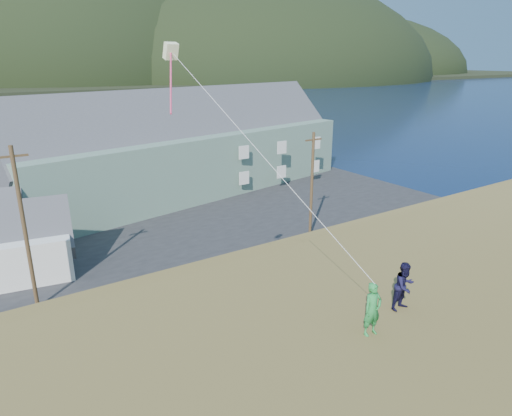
{
  "coord_description": "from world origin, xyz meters",
  "views": [
    {
      "loc": [
        -6.7,
        -25.92,
        14.44
      ],
      "look_at": [
        2.74,
        -11.71,
        8.8
      ],
      "focal_mm": 32.0,
      "sensor_mm": 36.0,
      "label": 1
    }
  ],
  "objects_px": {
    "shed_white": "(10,244)",
    "kite_flyer_green": "(373,309)",
    "lodge": "(186,145)",
    "kite_flyer_navy": "(404,286)"
  },
  "relations": [
    {
      "from": "lodge",
      "to": "kite_flyer_green",
      "type": "distance_m",
      "value": 40.69
    },
    {
      "from": "kite_flyer_green",
      "to": "kite_flyer_navy",
      "type": "xyz_separation_m",
      "value": [
        1.8,
        0.4,
        -0.01
      ]
    },
    {
      "from": "lodge",
      "to": "kite_flyer_green",
      "type": "relative_size",
      "value": 26.28
    },
    {
      "from": "shed_white",
      "to": "kite_flyer_green",
      "type": "bearing_deg",
      "value": -66.13
    },
    {
      "from": "kite_flyer_green",
      "to": "kite_flyer_navy",
      "type": "height_order",
      "value": "kite_flyer_green"
    },
    {
      "from": "shed_white",
      "to": "kite_flyer_green",
      "type": "distance_m",
      "value": 27.13
    },
    {
      "from": "lodge",
      "to": "shed_white",
      "type": "bearing_deg",
      "value": -156.71
    },
    {
      "from": "shed_white",
      "to": "kite_flyer_navy",
      "type": "xyz_separation_m",
      "value": [
        8.51,
        -25.3,
        5.52
      ]
    },
    {
      "from": "lodge",
      "to": "shed_white",
      "type": "xyz_separation_m",
      "value": [
        -19.33,
        -12.89,
        -2.83
      ]
    },
    {
      "from": "shed_white",
      "to": "kite_flyer_green",
      "type": "xyz_separation_m",
      "value": [
        6.71,
        -25.7,
        5.53
      ]
    }
  ]
}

